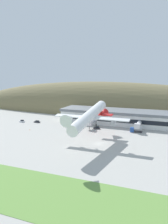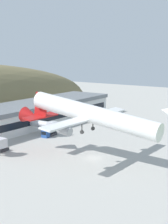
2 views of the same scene
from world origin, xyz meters
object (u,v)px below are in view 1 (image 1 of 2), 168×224
object	(u,v)px
service_car_3	(97,128)
cargo_airplane	(90,116)
terminal_building	(141,117)
traffic_cone_0	(30,130)
jetway_1	(138,125)
service_car_1	(37,122)
service_car_2	(22,121)
jetway_0	(92,122)
fuel_truck	(136,130)

from	to	relation	value
service_car_3	cargo_airplane	bearing A→B (deg)	-78.62
terminal_building	cargo_airplane	world-z (taller)	cargo_airplane
terminal_building	traffic_cone_0	xyz separation A→B (m)	(-62.23, -37.75, -5.08)
jetway_1	service_car_1	xyz separation A→B (m)	(-69.77, -1.93, -3.36)
service_car_1	service_car_3	size ratio (longest dim) A/B	1.16
cargo_airplane	service_car_2	world-z (taller)	cargo_airplane
jetway_0	traffic_cone_0	bearing A→B (deg)	-149.96
service_car_1	service_car_2	bearing A→B (deg)	-166.18
jetway_1	service_car_2	distance (m)	80.75
jetway_1	service_car_1	distance (m)	69.88
service_car_1	fuel_truck	world-z (taller)	fuel_truck
jetway_0	cargo_airplane	xyz separation A→B (m)	(10.00, -31.37, 9.99)
fuel_truck	terminal_building	bearing A→B (deg)	88.73
service_car_2	service_car_3	world-z (taller)	service_car_3
service_car_3	service_car_2	bearing A→B (deg)	-179.03
jetway_0	cargo_airplane	world-z (taller)	cargo_airplane
cargo_airplane	service_car_2	size ratio (longest dim) A/B	13.41
jetway_1	jetway_0	bearing A→B (deg)	-176.49
cargo_airplane	fuel_truck	distance (m)	37.58
terminal_building	service_car_3	world-z (taller)	terminal_building
terminal_building	jetway_1	xyz separation A→B (m)	(0.13, -16.56, -1.37)
terminal_building	service_car_1	bearing A→B (deg)	-165.13
cargo_airplane	traffic_cone_0	xyz separation A→B (m)	(-43.58, 11.95, -13.70)
service_car_1	jetway_1	bearing A→B (deg)	1.59
fuel_truck	service_car_1	bearing A→B (deg)	179.36
terminal_building	service_car_3	xyz separation A→B (m)	(-24.58, -20.20, -4.66)
fuel_truck	traffic_cone_0	world-z (taller)	fuel_truck
jetway_1	service_car_2	xyz separation A→B (m)	(-80.55, -4.58, -3.33)
jetway_1	service_car_2	size ratio (longest dim) A/B	2.93
service_car_2	service_car_3	xyz separation A→B (m)	(55.84, 0.94, 0.04)
jetway_0	service_car_3	distance (m)	5.55
jetway_0	traffic_cone_0	world-z (taller)	jetway_0
service_car_3	traffic_cone_0	bearing A→B (deg)	-155.01
service_car_3	jetway_1	bearing A→B (deg)	8.38
terminal_building	service_car_3	distance (m)	32.16
service_car_1	traffic_cone_0	bearing A→B (deg)	-68.94
service_car_3	fuel_truck	bearing A→B (deg)	2.21
traffic_cone_0	cargo_airplane	bearing A→B (deg)	-15.33
jetway_1	service_car_2	world-z (taller)	jetway_1
terminal_building	service_car_1	world-z (taller)	terminal_building
jetway_0	cargo_airplane	distance (m)	34.41
service_car_3	jetway_0	bearing A→B (deg)	155.24
terminal_building	jetway_1	world-z (taller)	terminal_building
fuel_truck	traffic_cone_0	size ratio (longest dim) A/B	12.28
cargo_airplane	service_car_1	bearing A→B (deg)	148.54
terminal_building	cargo_airplane	distance (m)	53.78
jetway_0	service_car_2	world-z (taller)	jetway_0
traffic_cone_0	service_car_3	bearing A→B (deg)	24.99
service_car_3	terminal_building	bearing A→B (deg)	39.42
jetway_1	fuel_truck	distance (m)	3.69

